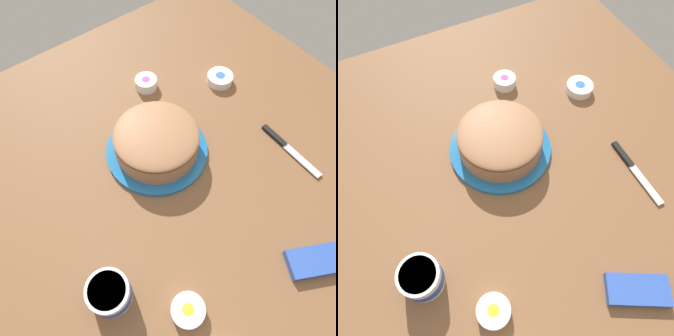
# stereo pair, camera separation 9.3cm
# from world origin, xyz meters

# --- Properties ---
(ground_plane) EXTENTS (1.54, 1.54, 0.00)m
(ground_plane) POSITION_xyz_m (0.00, 0.00, 0.00)
(ground_plane) COLOR brown
(frosted_cake) EXTENTS (0.32, 0.32, 0.11)m
(frosted_cake) POSITION_xyz_m (-0.04, -0.13, 0.05)
(frosted_cake) COLOR #1E6BB2
(frosted_cake) RESTS_ON ground_plane
(frosting_tub) EXTENTS (0.10, 0.10, 0.09)m
(frosting_tub) POSITION_xyz_m (0.31, 0.14, 0.04)
(frosting_tub) COLOR white
(frosting_tub) RESTS_ON ground_plane
(spreading_knife) EXTENTS (0.03, 0.24, 0.01)m
(spreading_knife) POSITION_xyz_m (-0.37, 0.11, 0.01)
(spreading_knife) COLOR silver
(spreading_knife) RESTS_ON ground_plane
(sprinkle_bowl_rainbow) EXTENTS (0.08, 0.08, 0.04)m
(sprinkle_bowl_rainbow) POSITION_xyz_m (-0.17, -0.38, 0.02)
(sprinkle_bowl_rainbow) COLOR white
(sprinkle_bowl_rainbow) RESTS_ON ground_plane
(sprinkle_bowl_blue) EXTENTS (0.09, 0.09, 0.03)m
(sprinkle_bowl_blue) POSITION_xyz_m (-0.40, -0.23, 0.02)
(sprinkle_bowl_blue) COLOR white
(sprinkle_bowl_blue) RESTS_ON ground_plane
(sprinkle_bowl_yellow) EXTENTS (0.08, 0.08, 0.03)m
(sprinkle_bowl_yellow) POSITION_xyz_m (0.19, 0.28, 0.02)
(sprinkle_bowl_yellow) COLOR white
(sprinkle_bowl_yellow) RESTS_ON ground_plane
(candy_box_lower) EXTENTS (0.17, 0.14, 0.02)m
(candy_box_lower) POSITION_xyz_m (-0.15, 0.40, 0.01)
(candy_box_lower) COLOR #2D51B2
(candy_box_lower) RESTS_ON ground_plane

